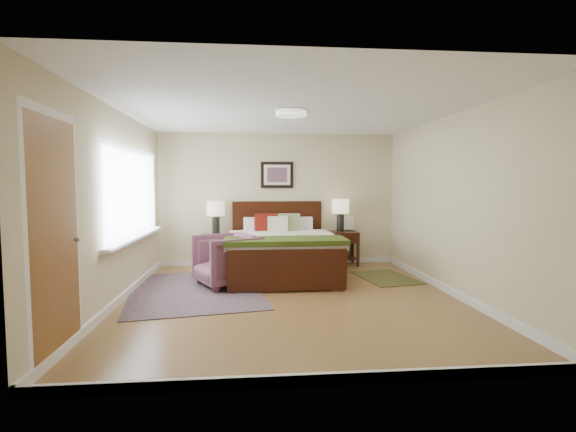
% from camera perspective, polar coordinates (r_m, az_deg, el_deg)
% --- Properties ---
extents(floor, '(5.00, 5.00, 0.00)m').
position_cam_1_polar(floor, '(5.73, 0.43, -11.16)').
color(floor, olive).
rests_on(floor, ground).
extents(back_wall, '(4.50, 0.04, 2.50)m').
position_cam_1_polar(back_wall, '(8.03, -1.35, 2.28)').
color(back_wall, beige).
rests_on(back_wall, ground).
extents(front_wall, '(4.50, 0.04, 2.50)m').
position_cam_1_polar(front_wall, '(3.06, 5.11, -0.85)').
color(front_wall, beige).
rests_on(front_wall, ground).
extents(left_wall, '(0.04, 5.00, 2.50)m').
position_cam_1_polar(left_wall, '(5.76, -22.43, 1.21)').
color(left_wall, beige).
rests_on(left_wall, ground).
extents(right_wall, '(0.04, 5.00, 2.50)m').
position_cam_1_polar(right_wall, '(6.18, 21.68, 1.41)').
color(right_wall, beige).
rests_on(right_wall, ground).
extents(ceiling, '(4.50, 5.00, 0.02)m').
position_cam_1_polar(ceiling, '(5.62, 0.44, 14.26)').
color(ceiling, white).
rests_on(ceiling, back_wall).
extents(window, '(0.11, 2.72, 1.32)m').
position_cam_1_polar(window, '(6.42, -20.16, 2.67)').
color(window, silver).
rests_on(window, left_wall).
extents(door, '(0.06, 1.00, 2.18)m').
position_cam_1_polar(door, '(4.13, -29.23, -2.55)').
color(door, silver).
rests_on(door, ground).
extents(ceil_fixture, '(0.44, 0.44, 0.08)m').
position_cam_1_polar(ceil_fixture, '(5.61, 0.44, 13.91)').
color(ceil_fixture, white).
rests_on(ceil_fixture, ceiling).
extents(bed, '(1.83, 2.22, 1.19)m').
position_cam_1_polar(bed, '(7.00, -0.91, -3.76)').
color(bed, '#371908').
rests_on(bed, ground).
extents(wall_art, '(0.62, 0.05, 0.50)m').
position_cam_1_polar(wall_art, '(7.99, -1.51, 5.64)').
color(wall_art, black).
rests_on(wall_art, back_wall).
extents(nightstand_left, '(0.51, 0.46, 0.61)m').
position_cam_1_polar(nightstand_left, '(7.84, -9.82, -3.42)').
color(nightstand_left, '#371908').
rests_on(nightstand_left, ground).
extents(nightstand_right, '(0.65, 0.48, 0.64)m').
position_cam_1_polar(nightstand_right, '(8.03, 7.16, -3.96)').
color(nightstand_right, '#371908').
rests_on(nightstand_right, ground).
extents(lamp_left, '(0.32, 0.32, 0.61)m').
position_cam_1_polar(lamp_left, '(7.81, -9.86, 0.59)').
color(lamp_left, black).
rests_on(lamp_left, nightstand_left).
extents(lamp_right, '(0.32, 0.32, 0.61)m').
position_cam_1_polar(lamp_right, '(7.97, 7.19, 0.91)').
color(lamp_right, black).
rests_on(lamp_right, nightstand_right).
extents(armchair, '(1.14, 1.13, 0.78)m').
position_cam_1_polar(armchair, '(6.40, -8.39, -5.99)').
color(armchair, brown).
rests_on(armchair, ground).
extents(rug_persian, '(2.18, 2.78, 0.01)m').
position_cam_1_polar(rug_persian, '(6.29, -12.61, -9.82)').
color(rug_persian, '#0B143B').
rests_on(rug_persian, ground).
extents(rug_navy, '(0.97, 1.30, 0.01)m').
position_cam_1_polar(rug_navy, '(7.11, 13.20, -8.20)').
color(rug_navy, black).
rests_on(rug_navy, ground).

